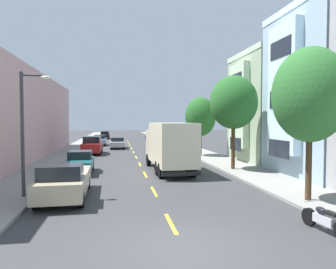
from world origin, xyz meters
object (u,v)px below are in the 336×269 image
(parked_hatchback_sky, at_px, (100,140))
(parked_sedan_white, at_px, (176,148))
(street_tree_third, at_px, (200,117))
(parked_pickup_champagne, at_px, (65,181))
(parked_hatchback_teal, at_px, (80,162))
(parked_wagon_navy, at_px, (151,136))
(street_tree_second, at_px, (234,102))
(delivery_box_truck, at_px, (170,144))
(parked_hatchback_black, at_px, (105,135))
(moving_silver_sedan, at_px, (117,143))
(street_tree_nearest, at_px, (310,95))
(parked_pickup_orange, at_px, (161,140))
(parked_suv_red, at_px, (92,145))
(street_lamp, at_px, (26,123))
(parked_motorcycle, at_px, (325,220))

(parked_hatchback_sky, xyz_separation_m, parked_sedan_white, (8.57, -14.75, -0.01))
(street_tree_third, relative_size, parked_pickup_champagne, 1.09)
(parked_hatchback_teal, bearing_deg, parked_wagon_navy, 76.15)
(street_tree_second, xyz_separation_m, parked_wagon_navy, (-2.03, 36.34, -4.11))
(delivery_box_truck, distance_m, parked_sedan_white, 10.30)
(parked_hatchback_black, distance_m, parked_hatchback_sky, 16.57)
(delivery_box_truck, relative_size, parked_pickup_champagne, 1.44)
(parked_sedan_white, distance_m, moving_silver_sedan, 11.09)
(street_tree_nearest, xyz_separation_m, parked_pickup_champagne, (-10.65, 2.50, -3.90))
(parked_hatchback_sky, xyz_separation_m, parked_wagon_navy, (8.72, 11.30, 0.05))
(street_tree_nearest, bearing_deg, delivery_box_truck, 116.43)
(parked_pickup_orange, bearing_deg, moving_silver_sedan, -151.27)
(parked_pickup_champagne, bearing_deg, parked_hatchback_sky, 90.19)
(parked_hatchback_sky, distance_m, parked_pickup_champagne, 31.44)
(street_tree_nearest, distance_m, delivery_box_truck, 10.68)
(parked_suv_red, bearing_deg, street_tree_nearest, -63.66)
(parked_hatchback_black, height_order, parked_pickup_champagne, parked_pickup_champagne)
(parked_sedan_white, bearing_deg, street_lamp, -121.61)
(parked_wagon_navy, bearing_deg, street_tree_third, -85.76)
(street_lamp, xyz_separation_m, parked_hatchback_sky, (1.57, 31.22, -2.74))
(parked_hatchback_black, bearing_deg, moving_silver_sedan, -83.67)
(parked_hatchback_sky, bearing_deg, parked_pickup_orange, -13.25)
(street_lamp, height_order, parked_sedan_white, street_lamp)
(street_lamp, height_order, parked_suv_red, street_lamp)
(street_tree_nearest, relative_size, parked_motorcycle, 3.24)
(street_tree_nearest, xyz_separation_m, parked_hatchback_black, (-10.64, 50.51, -3.97))
(parked_hatchback_sky, bearing_deg, delivery_box_truck, -75.98)
(parked_motorcycle, bearing_deg, moving_silver_sedan, 101.62)
(street_lamp, bearing_deg, parked_suv_red, 85.75)
(parked_hatchback_black, distance_m, parked_suv_red, 28.51)
(street_tree_nearest, relative_size, parked_hatchback_black, 1.65)
(street_tree_nearest, bearing_deg, street_tree_third, 90.00)
(parked_hatchback_black, bearing_deg, parked_hatchback_teal, -90.22)
(street_tree_nearest, distance_m, parked_suv_red, 24.83)
(parked_suv_red, relative_size, parked_sedan_white, 1.07)
(street_tree_second, bearing_deg, street_tree_nearest, -90.00)
(parked_hatchback_black, distance_m, parked_hatchback_teal, 40.83)
(parked_pickup_champagne, height_order, moving_silver_sedan, parked_pickup_champagne)
(parked_suv_red, distance_m, parked_sedan_white, 9.15)
(parked_pickup_champagne, bearing_deg, parked_suv_red, 90.70)
(parked_pickup_champagne, bearing_deg, street_tree_second, 30.98)
(delivery_box_truck, xyz_separation_m, parked_hatchback_teal, (-6.21, 0.44, -1.19))
(delivery_box_truck, height_order, parked_wagon_navy, delivery_box_truck)
(parked_wagon_navy, relative_size, moving_silver_sedan, 1.05)
(delivery_box_truck, distance_m, parked_motorcycle, 13.01)
(street_tree_nearest, distance_m, parked_wagon_navy, 45.45)
(parked_wagon_navy, distance_m, parked_sedan_white, 26.05)
(parked_wagon_navy, xyz_separation_m, parked_suv_red, (-8.86, -23.24, 0.18))
(parked_hatchback_black, relative_size, parked_pickup_champagne, 0.75)
(delivery_box_truck, bearing_deg, parked_suv_red, 116.28)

